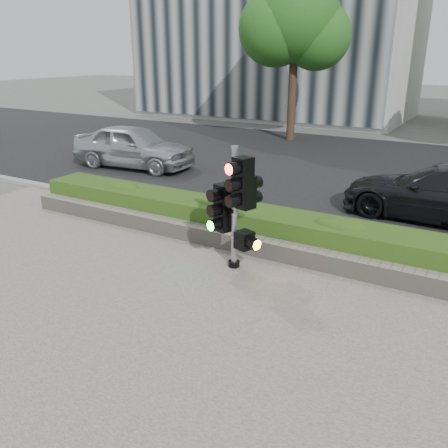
# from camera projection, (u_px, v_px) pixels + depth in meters

# --- Properties ---
(ground) EXTENTS (120.00, 120.00, 0.00)m
(ground) POSITION_uv_depth(u_px,v_px,m) (203.00, 294.00, 7.91)
(ground) COLOR #51514C
(ground) RESTS_ON ground
(sidewalk) EXTENTS (16.00, 11.00, 0.03)m
(sidewalk) POSITION_uv_depth(u_px,v_px,m) (94.00, 377.00, 5.87)
(sidewalk) COLOR #9E9389
(sidewalk) RESTS_ON ground
(road) EXTENTS (60.00, 13.00, 0.02)m
(road) POSITION_uv_depth(u_px,v_px,m) (362.00, 171.00, 16.03)
(road) COLOR black
(road) RESTS_ON ground
(curb) EXTENTS (60.00, 0.25, 0.12)m
(curb) POSITION_uv_depth(u_px,v_px,m) (280.00, 232.00, 10.45)
(curb) COLOR gray
(curb) RESTS_ON ground
(stone_wall) EXTENTS (12.00, 0.32, 0.34)m
(stone_wall) POSITION_uv_depth(u_px,v_px,m) (254.00, 245.00, 9.39)
(stone_wall) COLOR gray
(stone_wall) RESTS_ON sidewalk
(hedge) EXTENTS (12.00, 1.00, 0.68)m
(hedge) POSITION_uv_depth(u_px,v_px,m) (268.00, 227.00, 9.86)
(hedge) COLOR #597E27
(hedge) RESTS_ON sidewalk
(tree_left) EXTENTS (4.61, 4.03, 7.34)m
(tree_left) POSITION_uv_depth(u_px,v_px,m) (296.00, 21.00, 20.16)
(tree_left) COLOR black
(tree_left) RESTS_ON ground
(traffic_signal) EXTENTS (0.84, 0.69, 2.27)m
(traffic_signal) POSITION_uv_depth(u_px,v_px,m) (237.00, 202.00, 8.44)
(traffic_signal) COLOR black
(traffic_signal) RESTS_ON sidewalk
(car_silver) EXTENTS (4.45, 2.10, 1.47)m
(car_silver) POSITION_uv_depth(u_px,v_px,m) (133.00, 146.00, 16.32)
(car_silver) COLOR silver
(car_silver) RESTS_ON road
(car_dark) EXTENTS (4.67, 2.09, 1.33)m
(car_dark) POSITION_uv_depth(u_px,v_px,m) (443.00, 193.00, 11.16)
(car_dark) COLOR black
(car_dark) RESTS_ON road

